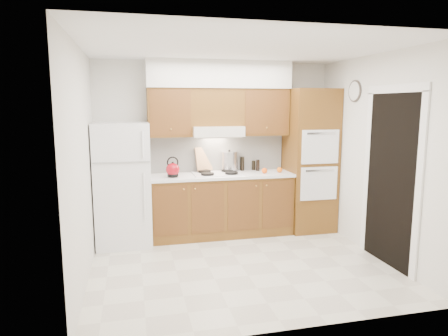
% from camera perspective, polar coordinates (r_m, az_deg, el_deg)
% --- Properties ---
extents(floor, '(3.60, 3.60, 0.00)m').
position_cam_1_polar(floor, '(5.10, 2.40, -13.63)').
color(floor, beige).
rests_on(floor, ground).
extents(ceiling, '(3.60, 3.60, 0.00)m').
position_cam_1_polar(ceiling, '(4.75, 2.61, 16.74)').
color(ceiling, white).
rests_on(ceiling, wall_back).
extents(wall_back, '(3.60, 0.02, 2.60)m').
position_cam_1_polar(wall_back, '(6.20, -1.24, 2.89)').
color(wall_back, silver).
rests_on(wall_back, floor).
extents(wall_left, '(0.02, 3.00, 2.60)m').
position_cam_1_polar(wall_left, '(4.61, -19.60, 0.24)').
color(wall_left, silver).
rests_on(wall_left, floor).
extents(wall_right, '(0.02, 3.00, 2.60)m').
position_cam_1_polar(wall_right, '(5.51, 20.84, 1.53)').
color(wall_right, silver).
rests_on(wall_right, floor).
extents(fridge, '(0.75, 0.72, 1.72)m').
position_cam_1_polar(fridge, '(5.78, -14.24, -2.26)').
color(fridge, white).
rests_on(fridge, floor).
extents(base_cabinets, '(2.11, 0.60, 0.90)m').
position_cam_1_polar(base_cabinets, '(6.06, -0.39, -5.41)').
color(base_cabinets, brown).
rests_on(base_cabinets, floor).
extents(countertop, '(2.13, 0.62, 0.04)m').
position_cam_1_polar(countertop, '(5.96, -0.37, -1.05)').
color(countertop, white).
rests_on(countertop, base_cabinets).
extents(backsplash, '(2.11, 0.03, 0.56)m').
position_cam_1_polar(backsplash, '(6.20, -0.98, 2.14)').
color(backsplash, white).
rests_on(backsplash, countertop).
extents(oven_cabinet, '(0.70, 0.65, 2.20)m').
position_cam_1_polar(oven_cabinet, '(6.37, 12.16, 1.05)').
color(oven_cabinet, brown).
rests_on(oven_cabinet, floor).
extents(upper_cab_left, '(0.63, 0.33, 0.70)m').
position_cam_1_polar(upper_cab_left, '(5.89, -7.80, 7.85)').
color(upper_cab_left, brown).
rests_on(upper_cab_left, wall_back).
extents(upper_cab_right, '(0.73, 0.33, 0.70)m').
position_cam_1_polar(upper_cab_right, '(6.19, 5.61, 7.94)').
color(upper_cab_right, brown).
rests_on(upper_cab_right, wall_back).
extents(range_hood, '(0.75, 0.45, 0.15)m').
position_cam_1_polar(range_hood, '(5.95, -1.03, 5.29)').
color(range_hood, silver).
rests_on(range_hood, wall_back).
extents(upper_cab_over_hood, '(0.75, 0.33, 0.55)m').
position_cam_1_polar(upper_cab_over_hood, '(5.99, -1.17, 8.67)').
color(upper_cab_over_hood, brown).
rests_on(upper_cab_over_hood, range_hood).
extents(soffit, '(2.13, 0.36, 0.40)m').
position_cam_1_polar(soffit, '(6.01, -0.67, 13.20)').
color(soffit, silver).
rests_on(soffit, wall_back).
extents(cooktop, '(0.74, 0.50, 0.01)m').
position_cam_1_polar(cooktop, '(5.96, -0.89, -0.79)').
color(cooktop, white).
rests_on(cooktop, countertop).
extents(doorway, '(0.02, 0.90, 2.10)m').
position_cam_1_polar(doorway, '(5.26, 22.70, -1.67)').
color(doorway, black).
rests_on(doorway, floor).
extents(wall_clock, '(0.02, 0.30, 0.30)m').
position_cam_1_polar(wall_clock, '(5.93, 18.19, 10.40)').
color(wall_clock, '#3F3833').
rests_on(wall_clock, wall_right).
extents(kettle, '(0.26, 0.26, 0.19)m').
position_cam_1_polar(kettle, '(5.73, -7.33, -0.25)').
color(kettle, maroon).
rests_on(kettle, countertop).
extents(cutting_board, '(0.29, 0.19, 0.36)m').
position_cam_1_polar(cutting_board, '(6.13, -2.91, 1.31)').
color(cutting_board, tan).
rests_on(cutting_board, countertop).
extents(stock_pot, '(0.34, 0.34, 0.27)m').
position_cam_1_polar(stock_pot, '(6.16, 0.76, 1.03)').
color(stock_pot, silver).
rests_on(stock_pot, cooktop).
extents(condiment_a, '(0.08, 0.08, 0.22)m').
position_cam_1_polar(condiment_a, '(6.26, 2.63, 0.62)').
color(condiment_a, black).
rests_on(condiment_a, countertop).
extents(condiment_b, '(0.07, 0.07, 0.18)m').
position_cam_1_polar(condiment_b, '(6.25, 4.85, 0.39)').
color(condiment_b, black).
rests_on(condiment_b, countertop).
extents(condiment_c, '(0.07, 0.07, 0.15)m').
position_cam_1_polar(condiment_c, '(6.33, 4.25, 0.38)').
color(condiment_c, black).
rests_on(condiment_c, countertop).
extents(orange_near, '(0.09, 0.09, 0.08)m').
position_cam_1_polar(orange_near, '(6.14, 7.94, -0.26)').
color(orange_near, orange).
rests_on(orange_near, countertop).
extents(orange_far, '(0.09, 0.09, 0.08)m').
position_cam_1_polar(orange_far, '(6.02, 5.80, -0.38)').
color(orange_far, orange).
rests_on(orange_far, countertop).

